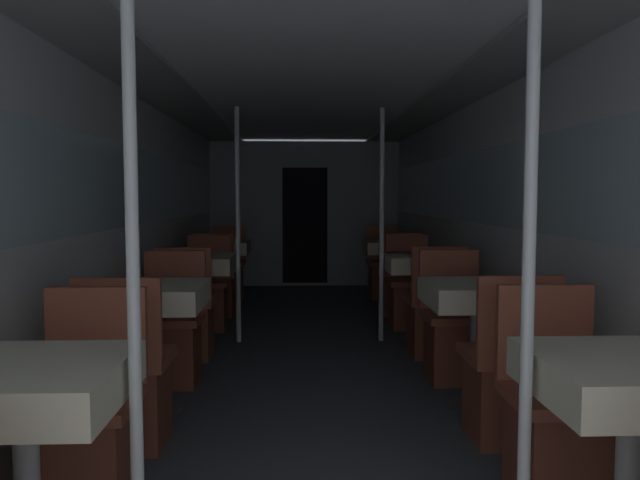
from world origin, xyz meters
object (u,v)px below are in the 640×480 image
dining_table_left_2 (198,268)px  chair_right_far_0 (558,434)px  chair_left_near_2 (188,322)px  support_pole_right_2 (382,226)px  chair_left_far_2 (207,299)px  chair_right_near_2 (434,320)px  support_pole_right_0 (528,278)px  dining_table_right_2 (421,267)px  chair_left_far_1 (171,341)px  chair_left_near_3 (216,289)px  chair_right_far_1 (454,339)px  support_pole_left_2 (238,226)px  dining_table_left_3 (222,250)px  dining_table_right_0 (631,388)px  dining_table_right_1 (477,300)px  chair_right_near_3 (398,288)px  chair_left_far_3 (227,276)px  chair_left_far_0 (86,441)px  chair_right_near_1 (506,387)px  chair_left_near_1 (128,391)px  dining_table_left_0 (24,395)px  chair_right_far_2 (409,298)px  dining_table_left_1 (152,302)px  chair_right_far_3 (384,275)px  support_pole_left_0 (133,280)px  dining_table_right_3 (391,250)px

dining_table_left_2 → chair_right_far_0: size_ratio=0.85×
chair_left_near_2 → support_pole_right_2: 1.86m
chair_left_far_2 → chair_right_near_2: same height
support_pole_right_0 → dining_table_right_2: support_pole_right_0 is taller
chair_left_far_1 → chair_left_near_3: size_ratio=1.00×
chair_left_near_3 → chair_right_far_1: bearing=-50.6°
support_pole_left_2 → support_pole_right_2: (1.26, 0.00, 0.00)m
dining_table_left_3 → dining_table_right_2: bearing=-41.6°
dining_table_right_0 → dining_table_right_1: (0.00, 1.75, 0.00)m
support_pole_right_2 → chair_left_far_1: bearing=-143.5°
chair_left_near_2 → chair_right_near_3: bearing=41.6°
chair_left_near_2 → dining_table_left_3: size_ratio=1.18×
chair_left_far_2 → chair_left_far_3: same height
chair_left_far_0 → chair_right_near_1: 2.07m
chair_left_far_1 → dining_table_right_0: size_ratio=1.18×
chair_left_near_1 → dining_table_right_0: chair_left_near_1 is taller
dining_table_left_0 → chair_left_near_1: (-0.00, 1.20, -0.37)m
chair_left_near_2 → support_pole_left_2: 0.98m
chair_right_far_2 → chair_right_near_1: bearing=90.0°
chair_right_far_0 → chair_right_near_3: size_ratio=1.00×
chair_left_far_2 → chair_left_far_3: size_ratio=1.00×
chair_left_near_2 → chair_left_far_0: bearing=-90.0°
chair_right_near_2 → support_pole_right_2: support_pole_right_2 is taller
chair_right_far_0 → support_pole_right_0: support_pole_right_0 is taller
chair_right_near_3 → dining_table_right_0: bearing=-90.0°
chair_left_far_0 → chair_right_near_1: size_ratio=1.00×
chair_left_far_1 → chair_left_near_1: bearing=90.0°
dining_table_left_3 → chair_right_near_1: chair_right_near_1 is taller
chair_right_near_3 → dining_table_left_1: bearing=-123.7°
chair_left_far_0 → support_pole_right_0: 1.86m
chair_left_far_0 → dining_table_right_1: bearing=-148.7°
chair_left_far_0 → chair_right_far_3: (1.97, 5.24, 0.00)m
chair_left_near_2 → chair_right_far_2: (1.97, 1.10, 0.00)m
chair_left_near_3 → chair_left_far_3: same height
chair_right_far_0 → support_pole_left_0: bearing=18.8°
dining_table_right_2 → chair_right_near_2: (0.00, -0.55, -0.37)m
chair_right_far_2 → chair_right_near_3: (0.00, 0.65, 0.00)m
dining_table_left_0 → dining_table_left_2: same height
support_pole_left_0 → chair_right_far_1: 2.90m
dining_table_left_0 → support_pole_left_2: size_ratio=0.37×
dining_table_right_0 → chair_right_far_0: chair_right_far_0 is taller
support_pole_left_0 → dining_table_left_3: support_pole_left_0 is taller
chair_left_near_2 → support_pole_right_0: (1.62, -2.94, 0.74)m
dining_table_right_3 → dining_table_right_1: bearing=-90.0°
chair_left_far_0 → chair_left_far_3: bearing=-90.0°
chair_right_near_1 → chair_left_far_1: bearing=150.8°
support_pole_left_0 → chair_left_far_3: size_ratio=2.28×
chair_left_far_0 → dining_table_left_3: size_ratio=1.18×
chair_right_near_2 → dining_table_right_0: bearing=-90.0°
dining_table_left_1 → chair_left_near_1: 0.66m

